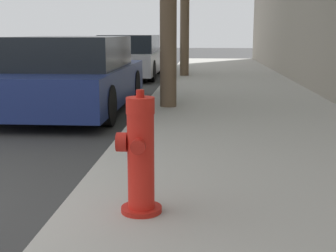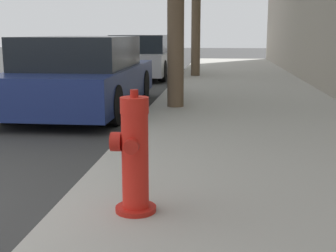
% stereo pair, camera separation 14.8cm
% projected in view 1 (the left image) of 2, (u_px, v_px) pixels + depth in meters
% --- Properties ---
extents(sidewalk_slab, '(3.38, 40.00, 0.15)m').
position_uv_depth(sidewalk_slab, '(302.00, 241.00, 3.03)').
color(sidewalk_slab, '#A8A59E').
rests_on(sidewalk_slab, ground_plane).
extents(fire_hydrant, '(0.31, 0.31, 0.87)m').
position_uv_depth(fire_hydrant, '(140.00, 157.00, 3.24)').
color(fire_hydrant, red).
rests_on(fire_hydrant, sidewalk_slab).
extents(parked_car_near, '(1.89, 4.44, 1.33)m').
position_uv_depth(parked_car_near, '(75.00, 75.00, 8.36)').
color(parked_car_near, navy).
rests_on(parked_car_near, ground_plane).
extents(parked_car_mid, '(1.76, 4.43, 1.32)m').
position_uv_depth(parked_car_mid, '(131.00, 57.00, 14.71)').
color(parked_car_mid, '#B7B7BC').
rests_on(parked_car_mid, ground_plane).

